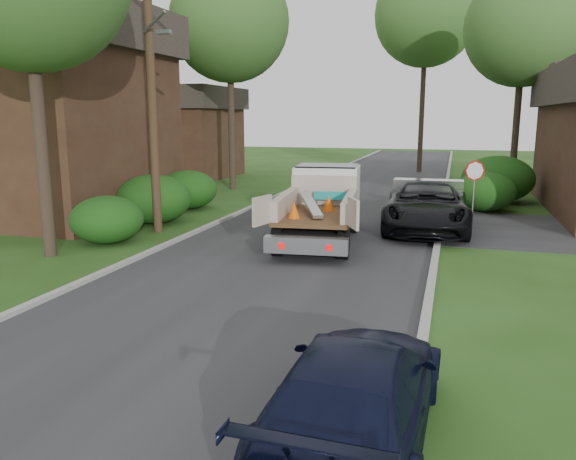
# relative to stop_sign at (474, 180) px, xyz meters

# --- Properties ---
(ground) EXTENTS (120.00, 120.00, 0.00)m
(ground) POSITION_rel_stop_sign_xyz_m (-5.20, -9.00, -1.78)
(ground) COLOR #234313
(ground) RESTS_ON ground
(road) EXTENTS (8.00, 90.00, 0.02)m
(road) POSITION_rel_stop_sign_xyz_m (-5.20, 1.00, -1.77)
(road) COLOR #28282B
(road) RESTS_ON ground
(curb_left) EXTENTS (0.20, 90.00, 0.12)m
(curb_left) POSITION_rel_stop_sign_xyz_m (-9.30, 1.00, -1.72)
(curb_left) COLOR #9E9E99
(curb_left) RESTS_ON ground
(curb_right) EXTENTS (0.20, 90.00, 0.12)m
(curb_right) POSITION_rel_stop_sign_xyz_m (-1.10, 1.00, -1.72)
(curb_right) COLOR #9E9E99
(curb_right) RESTS_ON ground
(stop_sign) EXTENTS (0.71, 0.32, 2.48)m
(stop_sign) POSITION_rel_stop_sign_xyz_m (0.00, 0.00, 0.00)
(stop_sign) COLOR slate
(stop_sign) RESTS_ON ground
(utility_pole) EXTENTS (2.42, 1.25, 10.00)m
(utility_pole) POSITION_rel_stop_sign_xyz_m (-10.68, -4.02, 3.40)
(utility_pole) COLOR #382619
(utility_pole) RESTS_ON ground
(house_left_near) EXTENTS (9.72, 8.64, 8.40)m
(house_left_near) POSITION_rel_stop_sign_xyz_m (-17.20, -2.00, 2.50)
(house_left_near) COLOR #392017
(house_left_near) RESTS_ON ground
(house_left_far) EXTENTS (7.56, 7.56, 6.00)m
(house_left_far) POSITION_rel_stop_sign_xyz_m (-18.70, 13.00, 1.27)
(house_left_far) COLOR #392017
(house_left_far) RESTS_ON ground
(hedge_left_a) EXTENTS (2.34, 2.34, 1.53)m
(hedge_left_a) POSITION_rel_stop_sign_xyz_m (-11.40, -6.00, -1.01)
(hedge_left_a) COLOR #0F4310
(hedge_left_a) RESTS_ON ground
(hedge_left_b) EXTENTS (2.86, 2.86, 1.87)m
(hedge_left_b) POSITION_rel_stop_sign_xyz_m (-11.70, -2.50, -0.84)
(hedge_left_b) COLOR #0F4310
(hedge_left_b) RESTS_ON ground
(hedge_left_c) EXTENTS (2.60, 2.60, 1.70)m
(hedge_left_c) POSITION_rel_stop_sign_xyz_m (-12.00, 1.00, -0.93)
(hedge_left_c) COLOR #0F4310
(hedge_left_c) RESTS_ON ground
(hedge_right_a) EXTENTS (2.60, 2.60, 1.70)m
(hedge_right_a) POSITION_rel_stop_sign_xyz_m (0.60, 4.00, -0.93)
(hedge_right_a) COLOR #0F4310
(hedge_right_a) RESTS_ON ground
(hedge_right_b) EXTENTS (3.38, 3.38, 2.21)m
(hedge_right_b) POSITION_rel_stop_sign_xyz_m (1.30, 7.00, -0.67)
(hedge_right_b) COLOR #0F4310
(hedge_right_b) RESTS_ON ground
(tree_left_far) EXTENTS (6.40, 6.40, 12.20)m
(tree_left_far) POSITION_rel_stop_sign_xyz_m (-12.70, 8.00, 7.20)
(tree_left_far) COLOR #2D2119
(tree_left_far) RESTS_ON ground
(tree_right_far) EXTENTS (6.00, 6.00, 11.50)m
(tree_right_far) POSITION_rel_stop_sign_xyz_m (2.30, 11.00, 6.70)
(tree_right_far) COLOR #2D2119
(tree_right_far) RESTS_ON ground
(tree_left_back) EXTENTS (6.00, 6.00, 12.00)m
(tree_left_back) POSITION_rel_stop_sign_xyz_m (-19.20, 4.00, 7.20)
(tree_left_back) COLOR #2D2119
(tree_left_back) RESTS_ON ground
(tree_center_far) EXTENTS (7.20, 7.20, 14.60)m
(tree_center_far) POSITION_rel_stop_sign_xyz_m (-3.20, 21.00, 9.20)
(tree_center_far) COLOR #2D2119
(tree_center_far) RESTS_ON ground
(flatbed_truck) EXTENTS (3.20, 6.42, 2.34)m
(flatbed_truck) POSITION_rel_stop_sign_xyz_m (-4.92, -3.06, -0.50)
(flatbed_truck) COLOR black
(flatbed_truck) RESTS_ON ground
(black_pickup) EXTENTS (3.15, 6.38, 1.74)m
(black_pickup) POSITION_rel_stop_sign_xyz_m (-1.60, -0.88, -0.91)
(black_pickup) COLOR black
(black_pickup) RESTS_ON ground
(navy_suv) EXTENTS (2.05, 4.71, 1.35)m
(navy_suv) POSITION_rel_stop_sign_xyz_m (-1.75, -15.00, -1.10)
(navy_suv) COLOR black
(navy_suv) RESTS_ON ground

